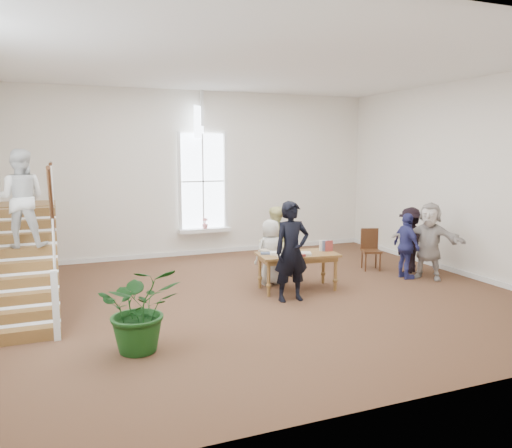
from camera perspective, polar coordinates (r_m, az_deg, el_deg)
name	(u,v)px	position (r m, az deg, el deg)	size (l,w,h in m)	color
ground	(265,296)	(10.09, 0.98, -8.28)	(10.00, 10.00, 0.00)	#4B2D1D
room_shell	(204,240)	(14.04, -5.93, -1.87)	(10.49, 10.00, 10.00)	white
staircase	(23,223)	(9.77, -25.09, 0.10)	(1.10, 4.10, 2.92)	brown
library_table	(296,257)	(10.43, 4.57, -3.82)	(1.72, 0.99, 0.84)	brown
police_officer	(292,251)	(9.63, 4.10, -3.15)	(0.71, 0.46, 1.94)	black
elderly_woman	(271,252)	(10.83, 1.69, -3.22)	(0.70, 0.45, 1.43)	beige
person_yellow	(274,242)	(11.38, 2.08, -2.11)	(0.80, 0.62, 1.64)	#E4DE8E
woman_cluster_a	(406,246)	(11.81, 16.82, -2.42)	(0.88, 0.37, 1.50)	navy
woman_cluster_b	(410,240)	(12.43, 17.18, -1.76)	(1.01, 0.58, 1.57)	black
woman_cluster_c	(429,241)	(11.93, 19.15, -1.83)	(1.62, 0.52, 1.74)	#BDB2AA
floor_plant	(140,308)	(7.49, -13.08, -9.37)	(1.15, 1.00, 1.28)	#143E13
side_chair	(370,247)	(12.55, 12.94, -2.54)	(0.55, 0.55, 1.00)	#3D2110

